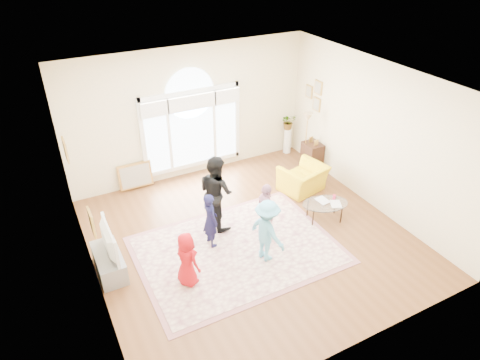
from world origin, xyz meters
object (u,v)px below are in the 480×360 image
tv_console (109,263)px  armchair (303,179)px  television (105,241)px  coffee_table (325,204)px  area_rug (237,250)px

tv_console → armchair: bearing=8.3°
television → coffee_table: bearing=-6.4°
area_rug → tv_console: size_ratio=3.60×
television → armchair: bearing=8.3°
armchair → coffee_table: bearing=64.4°
coffee_table → tv_console: bearing=-169.6°
area_rug → television: 2.48m
television → armchair: television is taller
television → coffee_table: television is taller
tv_console → television: television is taller
coffee_table → armchair: bearing=94.4°
tv_console → armchair: 4.75m
area_rug → television: (-2.32, 0.54, 0.70)m
tv_console → armchair: size_ratio=1.01×
coffee_table → area_rug: bearing=-161.9°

